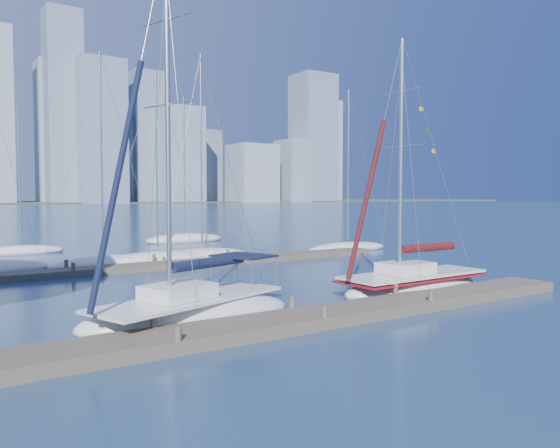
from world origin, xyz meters
TOP-DOWN VIEW (x-y plane):
  - ground at (0.00, 0.00)m, footprint 700.00×700.00m
  - near_dock at (0.00, 0.00)m, footprint 26.00×2.00m
  - far_dock at (2.00, 16.00)m, footprint 30.00×1.80m
  - sailboat_navy at (-3.20, 2.31)m, footprint 8.01×4.84m
  - sailboat_maroon at (7.31, 2.08)m, footprint 7.73×2.67m
  - bg_boat_1 at (-1.56, 18.39)m, footprint 6.52×2.93m
  - bg_boat_2 at (1.74, 18.11)m, footprint 7.08×2.58m
  - bg_boat_3 at (5.04, 18.64)m, footprint 7.27×4.66m
  - bg_boat_5 at (17.02, 17.72)m, footprint 7.56×2.24m
  - bg_boat_6 at (-4.41, 29.36)m, footprint 6.26×3.56m
  - bg_boat_7 at (9.78, 32.15)m, footprint 7.60×2.77m

SIDE VIEW (x-z plane):
  - ground at x=0.00m, z-range 0.00..0.00m
  - far_dock at x=2.00m, z-range 0.00..0.36m
  - near_dock at x=0.00m, z-range 0.00..0.40m
  - bg_boat_6 at x=-4.41m, z-range -5.33..5.79m
  - bg_boat_5 at x=17.02m, z-range -6.11..6.60m
  - bg_boat_1 at x=-1.56m, z-range -6.27..6.81m
  - bg_boat_2 at x=1.74m, z-range -5.90..6.45m
  - bg_boat_3 at x=5.04m, z-range -6.68..7.25m
  - bg_boat_7 at x=9.78m, z-range -6.54..7.11m
  - sailboat_maroon at x=7.31m, z-range -4.79..6.62m
  - sailboat_navy at x=-3.20m, z-range -5.35..7.50m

